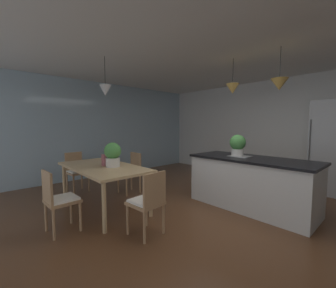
{
  "coord_description": "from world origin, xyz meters",
  "views": [
    {
      "loc": [
        1.81,
        -2.75,
        1.46
      ],
      "look_at": [
        -1.14,
        -0.05,
        1.12
      ],
      "focal_mm": 22.64,
      "sensor_mm": 36.0,
      "label": 1
    }
  ],
  "objects_px": {
    "chair_near_right": "(58,199)",
    "potted_plant_on_island": "(238,145)",
    "kitchen_island": "(251,182)",
    "vase_on_dining_table": "(105,160)",
    "chair_far_left": "(131,171)",
    "refrigerator": "(331,148)",
    "chair_kitchen_end": "(148,201)",
    "dining_table": "(103,170)",
    "potted_plant_on_table": "(113,154)",
    "chair_window_end": "(77,170)"
  },
  "relations": [
    {
      "from": "chair_kitchen_end",
      "to": "potted_plant_on_island",
      "type": "xyz_separation_m",
      "value": [
        0.18,
        1.95,
        0.64
      ]
    },
    {
      "from": "chair_near_right",
      "to": "potted_plant_on_table",
      "type": "xyz_separation_m",
      "value": [
        -0.23,
        0.95,
        0.51
      ]
    },
    {
      "from": "chair_window_end",
      "to": "chair_near_right",
      "type": "height_order",
      "value": "same"
    },
    {
      "from": "dining_table",
      "to": "chair_near_right",
      "type": "height_order",
      "value": "chair_near_right"
    },
    {
      "from": "chair_near_right",
      "to": "kitchen_island",
      "type": "relative_size",
      "value": 0.41
    },
    {
      "from": "chair_window_end",
      "to": "kitchen_island",
      "type": "distance_m",
      "value": 3.65
    },
    {
      "from": "kitchen_island",
      "to": "potted_plant_on_island",
      "type": "relative_size",
      "value": 5.26
    },
    {
      "from": "chair_near_right",
      "to": "potted_plant_on_island",
      "type": "height_order",
      "value": "potted_plant_on_island"
    },
    {
      "from": "dining_table",
      "to": "chair_kitchen_end",
      "type": "xyz_separation_m",
      "value": [
        1.31,
        0.0,
        -0.22
      ]
    },
    {
      "from": "kitchen_island",
      "to": "vase_on_dining_table",
      "type": "bearing_deg",
      "value": -133.49
    },
    {
      "from": "chair_far_left",
      "to": "refrigerator",
      "type": "relative_size",
      "value": 0.44
    },
    {
      "from": "chair_kitchen_end",
      "to": "chair_far_left",
      "type": "bearing_deg",
      "value": 154.1
    },
    {
      "from": "vase_on_dining_table",
      "to": "kitchen_island",
      "type": "bearing_deg",
      "value": 46.51
    },
    {
      "from": "potted_plant_on_table",
      "to": "chair_near_right",
      "type": "bearing_deg",
      "value": -76.11
    },
    {
      "from": "chair_far_left",
      "to": "potted_plant_on_table",
      "type": "relative_size",
      "value": 2.06
    },
    {
      "from": "potted_plant_on_island",
      "to": "chair_far_left",
      "type": "bearing_deg",
      "value": -150.11
    },
    {
      "from": "chair_far_left",
      "to": "refrigerator",
      "type": "height_order",
      "value": "refrigerator"
    },
    {
      "from": "refrigerator",
      "to": "potted_plant_on_island",
      "type": "distance_m",
      "value": 2.27
    },
    {
      "from": "chair_kitchen_end",
      "to": "refrigerator",
      "type": "bearing_deg",
      "value": 72.84
    },
    {
      "from": "potted_plant_on_island",
      "to": "vase_on_dining_table",
      "type": "distance_m",
      "value": 2.44
    },
    {
      "from": "kitchen_island",
      "to": "vase_on_dining_table",
      "type": "distance_m",
      "value": 2.63
    },
    {
      "from": "refrigerator",
      "to": "chair_window_end",
      "type": "bearing_deg",
      "value": -134.11
    },
    {
      "from": "potted_plant_on_island",
      "to": "potted_plant_on_table",
      "type": "relative_size",
      "value": 0.96
    },
    {
      "from": "chair_far_left",
      "to": "kitchen_island",
      "type": "bearing_deg",
      "value": 26.67
    },
    {
      "from": "dining_table",
      "to": "chair_near_right",
      "type": "bearing_deg",
      "value": -63.3
    },
    {
      "from": "chair_far_left",
      "to": "kitchen_island",
      "type": "relative_size",
      "value": 0.41
    },
    {
      "from": "refrigerator",
      "to": "potted_plant_on_island",
      "type": "xyz_separation_m",
      "value": [
        -1.04,
        -2.02,
        0.12
      ]
    },
    {
      "from": "dining_table",
      "to": "potted_plant_on_island",
      "type": "relative_size",
      "value": 4.69
    },
    {
      "from": "chair_near_right",
      "to": "vase_on_dining_table",
      "type": "relative_size",
      "value": 4.43
    },
    {
      "from": "refrigerator",
      "to": "vase_on_dining_table",
      "type": "distance_m",
      "value": 4.67
    },
    {
      "from": "chair_far_left",
      "to": "potted_plant_on_island",
      "type": "relative_size",
      "value": 2.16
    },
    {
      "from": "potted_plant_on_island",
      "to": "chair_near_right",
      "type": "bearing_deg",
      "value": -110.87
    },
    {
      "from": "dining_table",
      "to": "potted_plant_on_island",
      "type": "distance_m",
      "value": 2.5
    },
    {
      "from": "chair_window_end",
      "to": "refrigerator",
      "type": "distance_m",
      "value": 5.56
    },
    {
      "from": "vase_on_dining_table",
      "to": "refrigerator",
      "type": "bearing_deg",
      "value": 56.77
    },
    {
      "from": "potted_plant_on_table",
      "to": "vase_on_dining_table",
      "type": "bearing_deg",
      "value": -170.7
    },
    {
      "from": "dining_table",
      "to": "chair_window_end",
      "type": "xyz_separation_m",
      "value": [
        -1.31,
        -0.0,
        -0.22
      ]
    },
    {
      "from": "kitchen_island",
      "to": "vase_on_dining_table",
      "type": "xyz_separation_m",
      "value": [
        -1.79,
        -1.89,
        0.4
      ]
    },
    {
      "from": "chair_kitchen_end",
      "to": "potted_plant_on_island",
      "type": "bearing_deg",
      "value": 84.69
    },
    {
      "from": "potted_plant_on_island",
      "to": "potted_plant_on_table",
      "type": "xyz_separation_m",
      "value": [
        -1.3,
        -1.85,
        -0.14
      ]
    },
    {
      "from": "chair_kitchen_end",
      "to": "chair_far_left",
      "type": "relative_size",
      "value": 1.0
    },
    {
      "from": "kitchen_island",
      "to": "vase_on_dining_table",
      "type": "height_order",
      "value": "vase_on_dining_table"
    },
    {
      "from": "potted_plant_on_island",
      "to": "potted_plant_on_table",
      "type": "distance_m",
      "value": 2.27
    },
    {
      "from": "chair_near_right",
      "to": "potted_plant_on_table",
      "type": "distance_m",
      "value": 1.1
    },
    {
      "from": "potted_plant_on_island",
      "to": "vase_on_dining_table",
      "type": "relative_size",
      "value": 2.05
    },
    {
      "from": "chair_near_right",
      "to": "kitchen_island",
      "type": "bearing_deg",
      "value": 64.35
    },
    {
      "from": "chair_kitchen_end",
      "to": "chair_far_left",
      "type": "distance_m",
      "value": 1.93
    },
    {
      "from": "chair_window_end",
      "to": "chair_far_left",
      "type": "distance_m",
      "value": 1.23
    },
    {
      "from": "chair_kitchen_end",
      "to": "refrigerator",
      "type": "height_order",
      "value": "refrigerator"
    },
    {
      "from": "chair_kitchen_end",
      "to": "chair_far_left",
      "type": "xyz_separation_m",
      "value": [
        -1.74,
        0.84,
        0.0
      ]
    }
  ]
}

